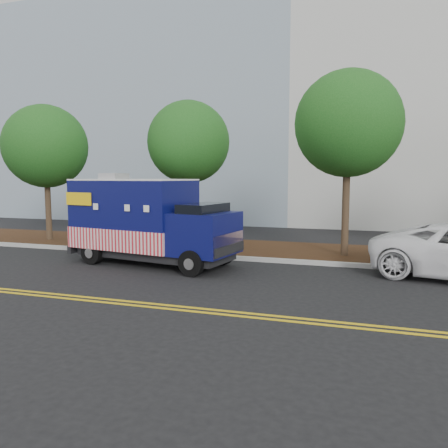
% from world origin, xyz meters
% --- Properties ---
extents(ground, '(120.00, 120.00, 0.00)m').
position_xyz_m(ground, '(0.00, 0.00, 0.00)').
color(ground, black).
rests_on(ground, ground).
extents(curb, '(120.00, 0.18, 0.15)m').
position_xyz_m(curb, '(0.00, 1.40, 0.07)').
color(curb, '#9E9E99').
rests_on(curb, ground).
extents(mulch_strip, '(120.00, 4.00, 0.15)m').
position_xyz_m(mulch_strip, '(0.00, 3.50, 0.07)').
color(mulch_strip, black).
rests_on(mulch_strip, ground).
extents(centerline_near, '(120.00, 0.10, 0.01)m').
position_xyz_m(centerline_near, '(0.00, -4.45, 0.01)').
color(centerline_near, gold).
rests_on(centerline_near, ground).
extents(centerline_far, '(120.00, 0.10, 0.01)m').
position_xyz_m(centerline_far, '(0.00, -4.70, 0.01)').
color(centerline_far, gold).
rests_on(centerline_far, ground).
extents(office_building, '(46.00, 20.00, 30.40)m').
position_xyz_m(office_building, '(2.00, 22.00, 15.20)').
color(office_building, silver).
rests_on(office_building, ground).
extents(tree_a, '(3.68, 3.68, 6.18)m').
position_xyz_m(tree_a, '(-7.33, 2.83, 4.33)').
color(tree_a, '#38281C').
rests_on(tree_a, ground).
extents(tree_b, '(3.44, 3.44, 6.17)m').
position_xyz_m(tree_b, '(-0.81, 3.75, 4.43)').
color(tree_b, '#38281C').
rests_on(tree_b, ground).
extents(tree_c, '(3.76, 3.76, 6.73)m').
position_xyz_m(tree_c, '(5.68, 2.79, 4.83)').
color(tree_c, '#38281C').
rests_on(tree_c, ground).
extents(sign_post, '(0.06, 0.06, 2.40)m').
position_xyz_m(sign_post, '(-1.88, 1.93, 1.20)').
color(sign_post, '#473828').
rests_on(sign_post, ground).
extents(food_truck, '(6.18, 3.13, 3.11)m').
position_xyz_m(food_truck, '(-0.80, -0.13, 1.41)').
color(food_truck, black).
rests_on(food_truck, ground).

